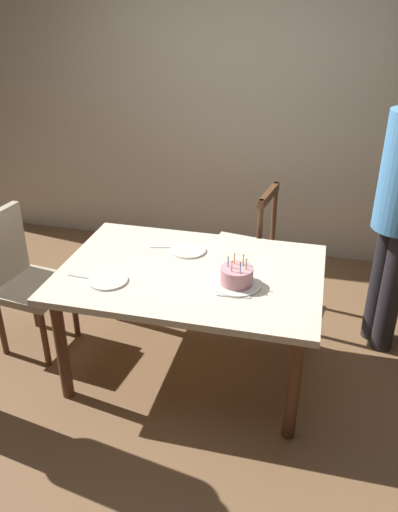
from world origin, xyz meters
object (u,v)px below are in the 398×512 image
object	(u,v)px
plate_near_celebrant	(108,280)
chair_upholstered	(20,274)
dining_table	(191,283)
plate_far_side	(188,250)
chair_spindle_back	(243,251)
birthday_cake	(237,277)

from	to	relation	value
plate_near_celebrant	chair_upholstered	xyz separation A→B (m)	(-0.73, 0.24, -0.19)
dining_table	plate_far_side	world-z (taller)	plate_far_side
dining_table	plate_near_celebrant	distance (m)	0.48
plate_far_side	chair_spindle_back	xyz separation A→B (m)	(0.25, 0.60, -0.27)
birthday_cake	plate_near_celebrant	xyz separation A→B (m)	(-0.70, -0.14, -0.04)
dining_table	chair_spindle_back	bearing A→B (deg)	77.98
dining_table	birthday_cake	distance (m)	0.33
birthday_cake	chair_spindle_back	distance (m)	0.99
dining_table	plate_far_side	xyz separation A→B (m)	(-0.08, 0.23, 0.09)
dining_table	plate_far_side	bearing A→B (deg)	108.01
dining_table	chair_upholstered	distance (m)	1.15
plate_near_celebrant	chair_spindle_back	xyz separation A→B (m)	(0.59, 1.06, -0.27)
plate_near_celebrant	plate_far_side	world-z (taller)	same
chair_upholstered	chair_spindle_back	bearing A→B (deg)	31.90
plate_far_side	chair_spindle_back	distance (m)	0.70
chair_spindle_back	chair_upholstered	distance (m)	1.56
dining_table	chair_upholstered	world-z (taller)	chair_upholstered
plate_near_celebrant	dining_table	bearing A→B (deg)	29.22
dining_table	plate_far_side	size ratio (longest dim) A/B	6.87
dining_table	chair_upholstered	xyz separation A→B (m)	(-1.14, 0.01, -0.10)
dining_table	plate_near_celebrant	xyz separation A→B (m)	(-0.42, -0.23, 0.09)
dining_table	chair_upholstered	size ratio (longest dim) A/B	1.59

